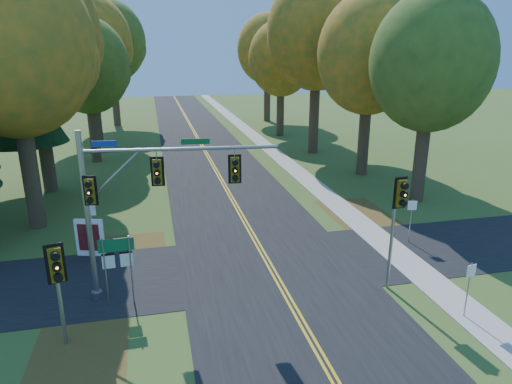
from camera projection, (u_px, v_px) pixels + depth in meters
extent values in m
plane|color=#415A20|center=(281.00, 286.00, 18.78)|extent=(160.00, 160.00, 0.00)
cube|color=black|center=(281.00, 286.00, 18.78)|extent=(8.00, 160.00, 0.02)
cube|color=black|center=(269.00, 264.00, 20.64)|extent=(60.00, 6.00, 0.02)
cube|color=gold|center=(279.00, 286.00, 18.75)|extent=(0.10, 160.00, 0.01)
cube|color=gold|center=(283.00, 285.00, 18.79)|extent=(0.10, 160.00, 0.01)
cube|color=#9E998E|center=(416.00, 270.00, 20.09)|extent=(1.60, 160.00, 0.06)
cube|color=brown|center=(122.00, 259.00, 21.12)|extent=(4.00, 6.00, 0.00)
cube|color=brown|center=(368.00, 221.00, 25.80)|extent=(3.50, 8.00, 0.00)
cube|color=brown|center=(79.00, 358.00, 14.40)|extent=(3.00, 5.00, 0.00)
cylinder|color=#38281C|center=(29.00, 167.00, 24.03)|extent=(0.86, 0.86, 6.75)
ellipsoid|color=orange|center=(10.00, 44.00, 22.17)|extent=(8.00, 8.00, 9.20)
sphere|color=orange|center=(53.00, 60.00, 23.86)|extent=(4.80, 4.80, 4.80)
cylinder|color=#38281C|center=(421.00, 154.00, 28.39)|extent=(0.83, 0.83, 6.08)
ellipsoid|color=#556F22|center=(431.00, 62.00, 26.72)|extent=(7.20, 7.20, 8.28)
sphere|color=#556F22|center=(441.00, 73.00, 28.25)|extent=(4.32, 4.32, 4.32)
sphere|color=#556F22|center=(420.00, 49.00, 25.57)|extent=(3.96, 3.96, 3.96)
cylinder|color=#38281C|center=(44.00, 137.00, 30.21)|extent=(0.89, 0.89, 7.42)
ellipsoid|color=orange|center=(29.00, 30.00, 28.19)|extent=(8.60, 8.60, 9.89)
sphere|color=orange|center=(63.00, 45.00, 30.01)|extent=(5.16, 5.16, 5.16)
cylinder|color=#38281C|center=(364.00, 134.00, 34.55)|extent=(0.84, 0.84, 6.30)
ellipsoid|color=orange|center=(370.00, 54.00, 32.80)|extent=(7.60, 7.60, 8.74)
sphere|color=orange|center=(381.00, 64.00, 34.41)|extent=(4.56, 4.56, 4.56)
sphere|color=orange|center=(358.00, 43.00, 31.58)|extent=(4.18, 4.18, 4.18)
cylinder|color=#38281C|center=(94.00, 129.00, 38.57)|extent=(0.81, 0.81, 5.62)
ellipsoid|color=#556F22|center=(87.00, 65.00, 37.01)|extent=(6.80, 6.80, 7.82)
sphere|color=#556F22|center=(106.00, 73.00, 38.45)|extent=(4.08, 4.08, 4.08)
sphere|color=#556F22|center=(69.00, 57.00, 35.92)|extent=(3.74, 3.74, 3.74)
cylinder|color=#38281C|center=(314.00, 111.00, 41.65)|extent=(0.90, 0.90, 7.65)
ellipsoid|color=orange|center=(317.00, 31.00, 39.56)|extent=(8.80, 8.80, 10.12)
sphere|color=orange|center=(330.00, 42.00, 41.43)|extent=(5.28, 5.28, 5.28)
sphere|color=orange|center=(304.00, 20.00, 38.15)|extent=(4.84, 4.84, 4.84)
cylinder|color=#38281C|center=(96.00, 109.00, 46.33)|extent=(0.87, 0.87, 6.98)
ellipsoid|color=orange|center=(89.00, 43.00, 44.41)|extent=(8.20, 8.20, 9.43)
sphere|color=orange|center=(108.00, 51.00, 46.15)|extent=(4.92, 4.92, 4.92)
sphere|color=orange|center=(71.00, 34.00, 43.10)|extent=(4.51, 4.51, 4.51)
cylinder|color=#38281C|center=(280.00, 109.00, 50.34)|extent=(0.82, 0.82, 5.85)
ellipsoid|color=orange|center=(281.00, 58.00, 48.72)|extent=(7.00, 7.00, 8.05)
sphere|color=orange|center=(291.00, 65.00, 50.20)|extent=(4.20, 4.20, 4.20)
sphere|color=orange|center=(272.00, 52.00, 47.60)|extent=(3.85, 3.85, 3.85)
cylinder|color=#38281C|center=(115.00, 97.00, 56.68)|extent=(0.88, 0.88, 7.20)
ellipsoid|color=#556F22|center=(110.00, 41.00, 54.71)|extent=(8.40, 8.40, 9.66)
sphere|color=#556F22|center=(126.00, 49.00, 56.49)|extent=(5.04, 5.04, 5.04)
sphere|color=#556F22|center=(96.00, 34.00, 53.36)|extent=(4.62, 4.62, 4.62)
cylinder|color=#38281C|center=(267.00, 96.00, 60.44)|extent=(0.85, 0.85, 6.53)
ellipsoid|color=orange|center=(267.00, 49.00, 58.63)|extent=(7.80, 7.80, 8.97)
sphere|color=orange|center=(277.00, 55.00, 60.29)|extent=(4.68, 4.68, 4.68)
sphere|color=orange|center=(259.00, 42.00, 57.38)|extent=(4.29, 4.29, 4.29)
cylinder|color=#38281C|center=(28.00, 168.00, 30.38)|extent=(0.50, 0.50, 3.42)
cone|color=black|center=(18.00, 101.00, 29.04)|extent=(5.60, 5.60, 5.45)
cone|color=black|center=(8.00, 36.00, 27.86)|extent=(4.57, 4.57, 5.45)
cylinder|color=gray|center=(88.00, 219.00, 16.89)|extent=(0.21, 0.21, 6.61)
cylinder|color=gray|center=(97.00, 294.00, 17.85)|extent=(0.42, 0.42, 0.28)
cylinder|color=gray|center=(181.00, 149.00, 16.53)|extent=(7.06, 0.85, 0.13)
cylinder|color=gray|center=(113.00, 176.00, 16.53)|extent=(2.13, 0.30, 1.95)
cylinder|color=gray|center=(156.00, 154.00, 16.48)|extent=(0.04, 0.04, 0.34)
cube|color=#72590C|center=(158.00, 171.00, 16.68)|extent=(0.35, 0.31, 0.94)
cube|color=black|center=(158.00, 171.00, 16.68)|extent=(0.49, 0.08, 1.12)
sphere|color=orange|center=(157.00, 173.00, 16.47)|extent=(0.17, 0.17, 0.17)
cylinder|color=black|center=(156.00, 165.00, 16.38)|extent=(0.24, 0.17, 0.23)
cylinder|color=black|center=(157.00, 173.00, 16.47)|extent=(0.24, 0.17, 0.23)
cylinder|color=black|center=(158.00, 181.00, 16.56)|extent=(0.24, 0.17, 0.23)
cylinder|color=gray|center=(234.00, 152.00, 16.81)|extent=(0.04, 0.04, 0.34)
cube|color=#72590C|center=(235.00, 169.00, 17.01)|extent=(0.35, 0.31, 0.94)
cube|color=black|center=(235.00, 169.00, 17.01)|extent=(0.49, 0.08, 1.12)
sphere|color=orange|center=(235.00, 170.00, 16.80)|extent=(0.17, 0.17, 0.17)
cylinder|color=black|center=(235.00, 163.00, 16.71)|extent=(0.24, 0.17, 0.23)
cylinder|color=black|center=(235.00, 170.00, 16.80)|extent=(0.24, 0.17, 0.23)
cylinder|color=black|center=(235.00, 178.00, 16.89)|extent=(0.24, 0.17, 0.23)
cube|color=#72590C|center=(90.00, 191.00, 16.44)|extent=(0.35, 0.31, 0.94)
cube|color=black|center=(90.00, 191.00, 16.44)|extent=(0.49, 0.08, 1.12)
sphere|color=orange|center=(89.00, 193.00, 16.24)|extent=(0.17, 0.17, 0.17)
cylinder|color=black|center=(88.00, 184.00, 16.15)|extent=(0.24, 0.17, 0.23)
cylinder|color=black|center=(89.00, 193.00, 16.24)|extent=(0.24, 0.17, 0.23)
cylinder|color=black|center=(90.00, 201.00, 16.33)|extent=(0.24, 0.17, 0.23)
cube|color=navy|center=(104.00, 144.00, 16.14)|extent=(0.85, 0.12, 0.21)
cube|color=#0C5926|center=(195.00, 141.00, 16.52)|extent=(1.04, 0.14, 0.21)
cylinder|color=#909498|center=(392.00, 235.00, 17.97)|extent=(0.13, 0.13, 4.67)
cube|color=#72590C|center=(400.00, 193.00, 17.21)|extent=(0.39, 0.36, 1.06)
cube|color=black|center=(400.00, 193.00, 17.21)|extent=(0.55, 0.09, 1.25)
sphere|color=orange|center=(404.00, 195.00, 16.99)|extent=(0.19, 0.19, 0.19)
cylinder|color=black|center=(405.00, 186.00, 16.89)|extent=(0.27, 0.20, 0.25)
cylinder|color=black|center=(404.00, 195.00, 16.99)|extent=(0.27, 0.20, 0.25)
cylinder|color=black|center=(403.00, 203.00, 17.09)|extent=(0.27, 0.20, 0.25)
cylinder|color=#96999E|center=(59.00, 296.00, 14.59)|extent=(0.13, 0.13, 3.58)
cube|color=#72590C|center=(55.00, 264.00, 14.01)|extent=(0.46, 0.44, 1.12)
cube|color=black|center=(55.00, 264.00, 14.01)|extent=(0.56, 0.21, 1.32)
sphere|color=orange|center=(57.00, 267.00, 13.80)|extent=(0.20, 0.20, 0.20)
cylinder|color=black|center=(55.00, 256.00, 13.70)|extent=(0.31, 0.25, 0.27)
cylinder|color=black|center=(57.00, 267.00, 13.80)|extent=(0.31, 0.25, 0.27)
cylinder|color=black|center=(58.00, 278.00, 13.91)|extent=(0.31, 0.25, 0.27)
cylinder|color=gray|center=(106.00, 273.00, 16.91)|extent=(0.06, 0.06, 2.77)
cylinder|color=gray|center=(131.00, 270.00, 17.15)|extent=(0.06, 0.06, 2.77)
cube|color=#0C5A32|center=(116.00, 245.00, 16.73)|extent=(1.29, 0.10, 0.51)
cube|color=silver|center=(116.00, 245.00, 16.73)|extent=(1.11, 0.06, 0.07)
cube|color=silver|center=(108.00, 262.00, 16.85)|extent=(0.46, 0.06, 0.51)
cube|color=black|center=(108.00, 255.00, 16.75)|extent=(0.46, 0.03, 0.09)
cube|color=silver|center=(127.00, 260.00, 17.01)|extent=(0.46, 0.06, 0.51)
cube|color=black|center=(126.00, 253.00, 16.92)|extent=(0.46, 0.03, 0.09)
cube|color=white|center=(90.00, 238.00, 21.26)|extent=(1.31, 0.54, 1.82)
cube|color=maroon|center=(89.00, 238.00, 21.15)|extent=(0.97, 0.30, 1.31)
cube|color=white|center=(81.00, 252.00, 21.52)|extent=(0.10, 0.10, 0.30)
cube|color=white|center=(102.00, 253.00, 21.47)|extent=(0.10, 0.10, 0.30)
cylinder|color=gray|center=(411.00, 221.00, 22.69)|extent=(0.05, 0.05, 2.27)
cube|color=white|center=(412.00, 206.00, 22.42)|extent=(0.43, 0.12, 0.46)
cylinder|color=gray|center=(468.00, 290.00, 16.27)|extent=(0.05, 0.05, 2.18)
cube|color=white|center=(471.00, 271.00, 16.02)|extent=(0.41, 0.11, 0.45)
cylinder|color=gray|center=(93.00, 228.00, 21.54)|extent=(0.06, 0.06, 2.48)
cube|color=silver|center=(91.00, 210.00, 21.25)|extent=(0.47, 0.16, 0.51)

